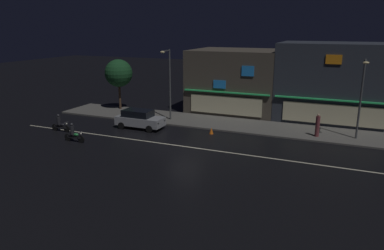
{
  "coord_description": "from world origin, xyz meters",
  "views": [
    {
      "loc": [
        10.68,
        -23.82,
        8.81
      ],
      "look_at": [
        -0.32,
        2.06,
        1.16
      ],
      "focal_mm": 33.83,
      "sensor_mm": 36.0,
      "label": 1
    }
  ],
  "objects": [
    {
      "name": "streetlamp_mid",
      "position": [
        11.97,
        6.67,
        3.92
      ],
      "size": [
        0.44,
        1.64,
        6.33
      ],
      "color": "#47494C",
      "rests_on": "sidewalk_far"
    },
    {
      "name": "storefront_left_block",
      "position": [
        9.93,
        13.12,
        3.69
      ],
      "size": [
        10.73,
        6.9,
        7.39
      ],
      "color": "#2D333D",
      "rests_on": "ground"
    },
    {
      "name": "traffic_cone",
      "position": [
        0.65,
        4.0,
        0.28
      ],
      "size": [
        0.36,
        0.36,
        0.55
      ],
      "primitive_type": "cone",
      "color": "orange",
      "rests_on": "ground"
    },
    {
      "name": "ground_plane",
      "position": [
        0.0,
        0.0,
        0.0
      ],
      "size": [
        140.0,
        140.0,
        0.0
      ],
      "primitive_type": "plane",
      "color": "black"
    },
    {
      "name": "streetlamp_west",
      "position": [
        -4.53,
        6.41,
        4.11
      ],
      "size": [
        0.44,
        1.64,
        6.68
      ],
      "color": "#47494C",
      "rests_on": "sidewalk_far"
    },
    {
      "name": "parked_car_near_kerb",
      "position": [
        -5.88,
        3.16,
        0.87
      ],
      "size": [
        4.3,
        1.98,
        1.67
      ],
      "rotation": [
        0.0,
        0.0,
        3.14
      ],
      "color": "#9EA0A5",
      "rests_on": "ground"
    },
    {
      "name": "street_tree",
      "position": [
        -11.68,
        8.74,
        4.02
      ],
      "size": [
        2.94,
        2.94,
        5.37
      ],
      "color": "#473323",
      "rests_on": "sidewalk_far"
    },
    {
      "name": "motorcycle_following",
      "position": [
        -11.73,
        -0.43,
        0.63
      ],
      "size": [
        1.9,
        0.6,
        1.52
      ],
      "rotation": [
        0.0,
        0.0,
        3.05
      ],
      "color": "black",
      "rests_on": "ground"
    },
    {
      "name": "sidewalk_far",
      "position": [
        0.0,
        7.39,
        0.07
      ],
      "size": [
        33.1,
        4.72,
        0.14
      ],
      "primitive_type": "cube",
      "color": "#5B5954",
      "rests_on": "ground"
    },
    {
      "name": "pedestrian_on_sidewalk",
      "position": [
        9.01,
        6.25,
        1.03
      ],
      "size": [
        0.34,
        0.34,
        1.91
      ],
      "rotation": [
        0.0,
        0.0,
        2.84
      ],
      "color": "brown",
      "rests_on": "sidewalk_far"
    },
    {
      "name": "storefront_center_block",
      "position": [
        0.0,
        13.49,
        3.25
      ],
      "size": [
        9.18,
        7.65,
        6.51
      ],
      "color": "#4C443A",
      "rests_on": "ground"
    },
    {
      "name": "lane_divider_stripe",
      "position": [
        0.0,
        0.0,
        0.01
      ],
      "size": [
        31.44,
        0.16,
        0.01
      ],
      "primitive_type": "cube",
      "color": "beige",
      "rests_on": "ground"
    },
    {
      "name": "motorcycle_lead",
      "position": [
        -8.61,
        -2.34,
        0.63
      ],
      "size": [
        1.9,
        0.6,
        1.52
      ],
      "rotation": [
        0.0,
        0.0,
        3.18
      ],
      "color": "black",
      "rests_on": "ground"
    }
  ]
}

